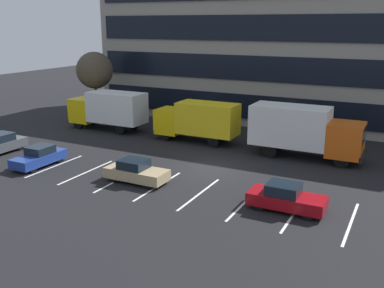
{
  "coord_description": "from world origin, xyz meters",
  "views": [
    {
      "loc": [
        11.81,
        -25.65,
        9.58
      ],
      "look_at": [
        -1.65,
        0.52,
        1.4
      ],
      "focal_mm": 40.71,
      "sensor_mm": 36.0,
      "label": 1
    }
  ],
  "objects": [
    {
      "name": "bare_tree",
      "position": [
        -17.0,
        8.99,
        5.02
      ],
      "size": [
        3.67,
        3.67,
        6.87
      ],
      "color": "#473323",
      "rests_on": "ground_plane"
    },
    {
      "name": "box_truck_orange",
      "position": [
        4.99,
        5.41,
        2.12
      ],
      "size": [
        8.13,
        2.69,
        3.77
      ],
      "color": "#D85914",
      "rests_on": "ground_plane"
    },
    {
      "name": "sedan_navy",
      "position": [
        -10.81,
        -4.88,
        0.66
      ],
      "size": [
        1.63,
        3.88,
        1.39
      ],
      "color": "navy",
      "rests_on": "ground_plane"
    },
    {
      "name": "office_building",
      "position": [
        0.0,
        17.95,
        7.2
      ],
      "size": [
        37.93,
        10.45,
        14.4
      ],
      "color": "gray",
      "rests_on": "ground_plane"
    },
    {
      "name": "lot_markings",
      "position": [
        0.0,
        -4.46,
        0.0
      ],
      "size": [
        19.74,
        5.4,
        0.01
      ],
      "color": "silver",
      "rests_on": "ground_plane"
    },
    {
      "name": "box_truck_yellow",
      "position": [
        -13.15,
        5.99,
        1.99
      ],
      "size": [
        7.63,
        2.53,
        3.54
      ],
      "color": "yellow",
      "rests_on": "ground_plane"
    },
    {
      "name": "ground_plane",
      "position": [
        0.0,
        0.0,
        0.0
      ],
      "size": [
        120.0,
        120.0,
        0.0
      ],
      "primitive_type": "plane",
      "color": "black"
    },
    {
      "name": "sedan_tan",
      "position": [
        -3.01,
        -4.46,
        0.67
      ],
      "size": [
        3.98,
        1.67,
        1.42
      ],
      "color": "tan",
      "rests_on": "ground_plane"
    },
    {
      "name": "box_truck_yellow_all",
      "position": [
        -3.9,
        5.93,
        1.87
      ],
      "size": [
        7.18,
        2.38,
        3.33
      ],
      "color": "yellow",
      "rests_on": "ground_plane"
    },
    {
      "name": "sedan_maroon",
      "position": [
        6.46,
        -4.37,
        0.68
      ],
      "size": [
        4.04,
        1.69,
        1.45
      ],
      "color": "maroon",
      "rests_on": "ground_plane"
    }
  ]
}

